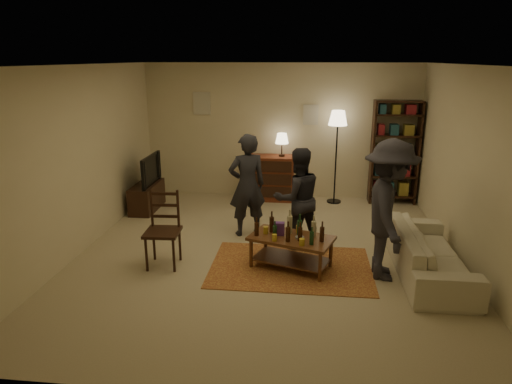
# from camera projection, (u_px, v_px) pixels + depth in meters

# --- Properties ---
(floor) EXTENTS (6.00, 6.00, 0.00)m
(floor) POSITION_uv_depth(u_px,v_px,m) (267.00, 254.00, 6.76)
(floor) COLOR #C6B793
(floor) RESTS_ON ground
(room_shell) EXTENTS (6.00, 6.00, 6.00)m
(room_shell) POSITION_uv_depth(u_px,v_px,m) (248.00, 108.00, 9.15)
(room_shell) COLOR beige
(room_shell) RESTS_ON ground
(rug) EXTENTS (2.20, 1.50, 0.01)m
(rug) POSITION_uv_depth(u_px,v_px,m) (291.00, 267.00, 6.32)
(rug) COLOR maroon
(rug) RESTS_ON ground
(coffee_table) EXTENTS (1.24, 0.93, 0.79)m
(coffee_table) POSITION_uv_depth(u_px,v_px,m) (291.00, 240.00, 6.21)
(coffee_table) COLOR brown
(coffee_table) RESTS_ON ground
(dining_chair) EXTENTS (0.49, 0.49, 1.07)m
(dining_chair) POSITION_uv_depth(u_px,v_px,m) (163.00, 226.00, 6.28)
(dining_chair) COLOR #331D11
(dining_chair) RESTS_ON ground
(tv_stand) EXTENTS (0.40, 1.00, 1.06)m
(tv_stand) POSITION_uv_depth(u_px,v_px,m) (147.00, 190.00, 8.62)
(tv_stand) COLOR #331D11
(tv_stand) RESTS_ON ground
(dresser) EXTENTS (1.00, 0.50, 1.36)m
(dresser) POSITION_uv_depth(u_px,v_px,m) (269.00, 177.00, 9.23)
(dresser) COLOR brown
(dresser) RESTS_ON ground
(bookshelf) EXTENTS (0.90, 0.34, 2.02)m
(bookshelf) POSITION_uv_depth(u_px,v_px,m) (395.00, 152.00, 8.87)
(bookshelf) COLOR #331D11
(bookshelf) RESTS_ON ground
(floor_lamp) EXTENTS (0.36, 0.36, 1.83)m
(floor_lamp) POSITION_uv_depth(u_px,v_px,m) (338.00, 125.00, 8.72)
(floor_lamp) COLOR black
(floor_lamp) RESTS_ON ground
(sofa) EXTENTS (0.81, 2.08, 0.61)m
(sofa) POSITION_uv_depth(u_px,v_px,m) (429.00, 253.00, 6.05)
(sofa) COLOR beige
(sofa) RESTS_ON ground
(person_left) EXTENTS (0.71, 0.61, 1.66)m
(person_left) POSITION_uv_depth(u_px,v_px,m) (247.00, 185.00, 7.28)
(person_left) COLOR #222229
(person_left) RESTS_ON ground
(person_right) EXTENTS (0.92, 0.83, 1.54)m
(person_right) POSITION_uv_depth(u_px,v_px,m) (298.00, 199.00, 6.80)
(person_right) COLOR #24242B
(person_right) RESTS_ON ground
(person_by_sofa) EXTENTS (0.72, 1.21, 1.84)m
(person_by_sofa) POSITION_uv_depth(u_px,v_px,m) (389.00, 210.00, 5.82)
(person_by_sofa) COLOR #2B2932
(person_by_sofa) RESTS_ON ground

